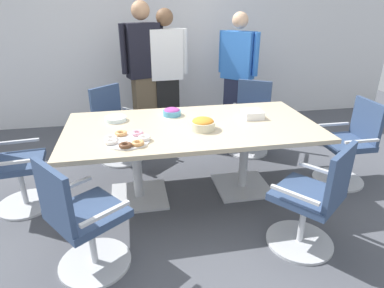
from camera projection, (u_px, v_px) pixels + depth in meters
name	position (u px, v px, depth m)	size (l,w,h in m)	color
ground_plane	(192.00, 192.00, 3.44)	(10.00, 10.00, 0.01)	#4C4F56
back_wall	(163.00, 33.00, 5.04)	(8.00, 0.10, 2.80)	white
conference_table	(192.00, 137.00, 3.19)	(2.40, 1.20, 0.75)	#CCB793
office_chair_0	(312.00, 204.00, 2.52)	(0.76, 0.76, 0.91)	silver
office_chair_1	(348.00, 147.00, 3.51)	(0.54, 0.54, 0.91)	silver
office_chair_2	(250.00, 121.00, 4.27)	(0.75, 0.75, 0.91)	silver
office_chair_3	(116.00, 128.00, 4.03)	(0.76, 0.76, 0.91)	silver
office_chair_4	(12.00, 169.00, 3.04)	(0.60, 0.60, 0.91)	silver
office_chair_5	(82.00, 223.00, 2.30)	(0.75, 0.75, 0.91)	silver
person_standing_0	(144.00, 70.00, 4.46)	(0.61, 0.34, 1.86)	brown
person_standing_1	(166.00, 73.00, 4.57)	(0.61, 0.25, 1.77)	black
person_standing_2	(237.00, 73.00, 4.70)	(0.50, 0.48, 1.72)	#232842
snack_bowl_candy_mix	(172.00, 112.00, 3.39)	(0.19, 0.19, 0.08)	#4C9EC6
snack_bowl_chips_orange	(203.00, 124.00, 3.01)	(0.23, 0.23, 0.12)	beige
donut_platter	(127.00, 140.00, 2.76)	(0.39, 0.38, 0.04)	white
plate_stack	(115.00, 119.00, 3.24)	(0.21, 0.21, 0.04)	white
napkin_pile	(252.00, 114.00, 3.32)	(0.19, 0.19, 0.08)	white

